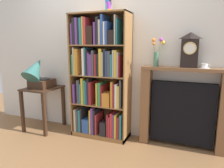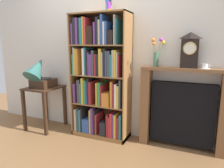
# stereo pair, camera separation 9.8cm
# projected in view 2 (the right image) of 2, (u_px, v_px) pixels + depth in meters

# --- Properties ---
(ground_plane) EXTENTS (7.59, 6.40, 0.02)m
(ground_plane) POSITION_uv_depth(u_px,v_px,m) (97.00, 139.00, 3.05)
(ground_plane) COLOR brown
(wall_back) EXTENTS (4.59, 0.08, 2.60)m
(wall_back) POSITION_uv_depth(u_px,v_px,m) (112.00, 49.00, 3.08)
(wall_back) COLOR silver
(wall_back) RESTS_ON ground
(bookshelf) EXTENTS (0.85, 0.35, 1.80)m
(bookshelf) POSITION_uv_depth(u_px,v_px,m) (100.00, 80.00, 3.00)
(bookshelf) COLOR olive
(bookshelf) RESTS_ON ground
(cup_stack) EXTENTS (0.08, 0.08, 0.20)m
(cup_stack) POSITION_uv_depth(u_px,v_px,m) (108.00, 5.00, 2.80)
(cup_stack) COLOR orange
(cup_stack) RESTS_ON bookshelf
(side_table_left) EXTENTS (0.49, 0.55, 0.69)m
(side_table_left) POSITION_uv_depth(u_px,v_px,m) (45.00, 97.00, 3.36)
(side_table_left) COLOR #382316
(side_table_left) RESTS_ON ground
(gramophone) EXTENTS (0.30, 0.52, 0.55)m
(gramophone) POSITION_uv_depth(u_px,v_px,m) (39.00, 73.00, 3.21)
(gramophone) COLOR #382316
(gramophone) RESTS_ON side_table_left
(fireplace_mantel) EXTENTS (1.09, 0.21, 1.08)m
(fireplace_mantel) POSITION_uv_depth(u_px,v_px,m) (182.00, 109.00, 2.69)
(fireplace_mantel) COLOR brown
(fireplace_mantel) RESTS_ON ground
(mantel_clock) EXTENTS (0.20, 0.12, 0.44)m
(mantel_clock) POSITION_uv_depth(u_px,v_px,m) (190.00, 50.00, 2.51)
(mantel_clock) COLOR black
(mantel_clock) RESTS_ON fireplace_mantel
(flower_vase) EXTENTS (0.16, 0.22, 0.38)m
(flower_vase) POSITION_uv_depth(u_px,v_px,m) (157.00, 53.00, 2.69)
(flower_vase) COLOR #4C7A60
(flower_vase) RESTS_ON fireplace_mantel
(teacup_with_saucer) EXTENTS (0.14, 0.14, 0.06)m
(teacup_with_saucer) POSITION_uv_depth(u_px,v_px,m) (205.00, 67.00, 2.48)
(teacup_with_saucer) COLOR white
(teacup_with_saucer) RESTS_ON fireplace_mantel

